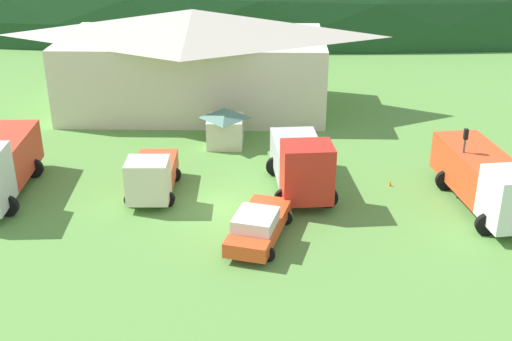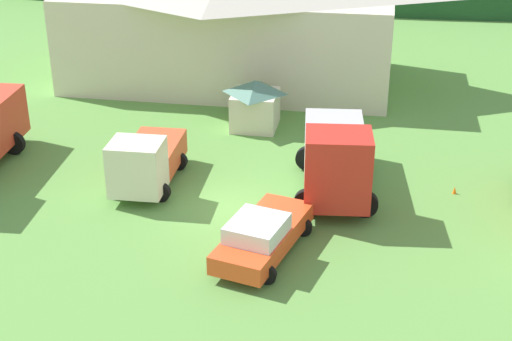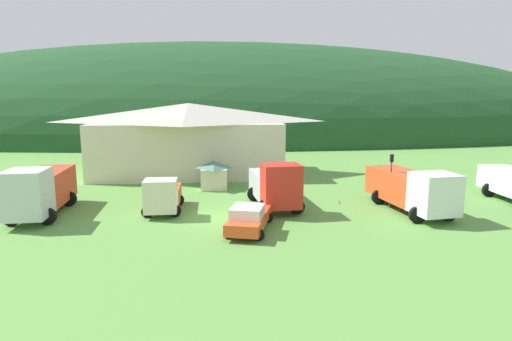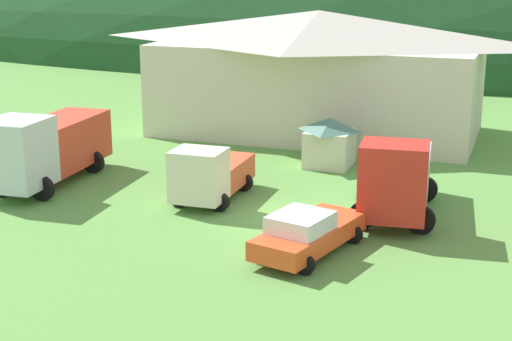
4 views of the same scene
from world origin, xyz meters
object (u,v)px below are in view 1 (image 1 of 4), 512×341
at_px(heavy_rig_white, 488,179).
at_px(traffic_cone_mid_row, 256,212).
at_px(play_shed_cream, 225,126).
at_px(service_pickup_orange, 258,225).
at_px(light_truck_cream, 152,175).
at_px(traffic_light_east, 463,156).
at_px(depot_building, 194,59).
at_px(crane_truck_red, 301,163).
at_px(traffic_cone_near_pickup, 390,186).

height_order(heavy_rig_white, traffic_cone_mid_row, heavy_rig_white).
bearing_deg(play_shed_cream, service_pickup_orange, -78.95).
relative_size(light_truck_cream, traffic_light_east, 1.33).
relative_size(depot_building, heavy_rig_white, 2.35).
height_order(heavy_rig_white, service_pickup_orange, heavy_rig_white).
height_order(crane_truck_red, heavy_rig_white, crane_truck_red).
bearing_deg(traffic_cone_near_pickup, service_pickup_orange, -139.26).
relative_size(depot_building, light_truck_cream, 3.85).
bearing_deg(service_pickup_orange, traffic_light_east, 128.39).
xyz_separation_m(depot_building, light_truck_cream, (-0.68, -15.04, -2.53)).
relative_size(play_shed_cream, traffic_cone_mid_row, 4.83).
relative_size(traffic_light_east, traffic_cone_near_pickup, 6.16).
relative_size(crane_truck_red, traffic_cone_mid_row, 13.22).
bearing_deg(service_pickup_orange, light_truck_cream, -114.49).
bearing_deg(depot_building, traffic_cone_mid_row, -73.55).
height_order(heavy_rig_white, traffic_cone_near_pickup, heavy_rig_white).
bearing_deg(play_shed_cream, traffic_cone_mid_row, -76.56).
distance_m(play_shed_cream, traffic_cone_mid_row, 9.67).
height_order(service_pickup_orange, traffic_cone_mid_row, service_pickup_orange).
distance_m(depot_building, service_pickup_orange, 20.52).
xyz_separation_m(service_pickup_orange, traffic_cone_near_pickup, (7.23, 6.23, -0.83)).
distance_m(crane_truck_red, service_pickup_orange, 5.86).
height_order(light_truck_cream, traffic_cone_near_pickup, light_truck_cream).
bearing_deg(traffic_cone_mid_row, play_shed_cream, 103.44).
distance_m(crane_truck_red, traffic_cone_near_pickup, 5.38).
distance_m(play_shed_cream, traffic_light_east, 15.00).
bearing_deg(light_truck_cream, traffic_cone_near_pickup, 95.46).
distance_m(heavy_rig_white, traffic_cone_mid_row, 11.96).
bearing_deg(traffic_cone_near_pickup, crane_truck_red, -170.23).
distance_m(play_shed_cream, crane_truck_red, 8.26).
bearing_deg(depot_building, traffic_cone_near_pickup, -47.43).
height_order(service_pickup_orange, traffic_light_east, traffic_light_east).
xyz_separation_m(play_shed_cream, traffic_cone_mid_row, (2.23, -9.33, -1.29)).
distance_m(service_pickup_orange, traffic_light_east, 11.73).
height_order(depot_building, light_truck_cream, depot_building).
relative_size(heavy_rig_white, traffic_cone_mid_row, 15.73).
bearing_deg(traffic_cone_near_pickup, traffic_cone_mid_row, -155.71).
distance_m(traffic_cone_near_pickup, traffic_cone_mid_row, 8.10).
bearing_deg(service_pickup_orange, depot_building, -151.37).
height_order(depot_building, traffic_cone_near_pickup, depot_building).
bearing_deg(light_truck_cream, traffic_light_east, 89.01).
relative_size(traffic_light_east, traffic_cone_mid_row, 7.20).
bearing_deg(traffic_light_east, light_truck_cream, -179.38).
bearing_deg(traffic_cone_mid_row, service_pickup_orange, -86.85).
xyz_separation_m(light_truck_cream, traffic_cone_near_pickup, (13.01, 1.61, -1.25)).
bearing_deg(traffic_cone_near_pickup, heavy_rig_white, -30.61).
xyz_separation_m(light_truck_cream, traffic_light_east, (16.37, 0.18, 1.18)).
xyz_separation_m(play_shed_cream, light_truck_cream, (-3.40, -7.61, -0.04)).
distance_m(heavy_rig_white, traffic_cone_near_pickup, 5.42).
bearing_deg(light_truck_cream, depot_building, 175.80).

